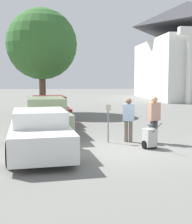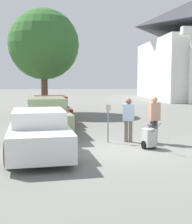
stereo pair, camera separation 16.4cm
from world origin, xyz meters
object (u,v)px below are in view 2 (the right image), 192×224
parked_car_sage (46,116)px  parking_meter (108,116)px  parked_car_white (39,132)px  church (191,46)px  person_worker (128,117)px  equipment_cart (149,137)px  person_supervisor (154,117)px  parked_car_maroon (50,111)px

parked_car_sage → parking_meter: 3.33m
parked_car_white → church: 29.85m
parked_car_white → person_worker: size_ratio=3.03×
parked_car_white → equipment_cart: (3.70, 0.26, -0.28)m
parked_car_sage → person_supervisor: bearing=-38.4°
parking_meter → person_supervisor: (1.68, -0.27, -0.00)m
parking_meter → parked_car_sage: bearing=137.2°
parked_car_sage → parked_car_white: bearing=-96.9°
parked_car_sage → parked_car_maroon: bearing=83.1°
parking_meter → church: bearing=61.8°
parked_car_maroon → equipment_cart: (3.70, -6.46, -0.29)m
church → parked_car_sage: bearing=-125.2°
parked_car_maroon → church: church is taller
parked_car_white → parked_car_maroon: parked_car_maroon is taller
person_supervisor → parked_car_sage: bearing=-52.1°
parked_car_white → parked_car_sage: bearing=83.1°
parked_car_maroon → person_worker: (3.21, -5.28, 0.26)m
person_worker → equipment_cart: size_ratio=1.65×
person_worker → person_supervisor: size_ratio=0.95×
parked_car_sage → parking_meter: (2.43, -2.25, 0.26)m
parked_car_white → church: (15.17, 25.14, 5.37)m
parked_car_sage → person_worker: bearing=-41.6°
person_worker → church: bearing=-100.6°
church → person_worker: bearing=-116.8°
parked_car_white → person_supervisor: person_supervisor is taller
parked_car_white → person_worker: (3.21, 1.43, 0.27)m
person_worker → person_supervisor: (0.90, -0.30, 0.06)m
person_worker → equipment_cart: (0.49, -1.18, -0.55)m
equipment_cart → parked_car_white: bearing=171.0°
parking_meter → equipment_cart: parking_meter is taller
parking_meter → equipment_cart: size_ratio=1.43×
person_worker → person_supervisor: person_supervisor is taller
person_worker → parking_meter: bearing=18.5°
parked_car_white → person_worker: person_worker is taller
parked_car_white → parked_car_maroon: 6.72m
parked_car_white → parking_meter: (2.43, 1.40, 0.33)m
person_supervisor → equipment_cart: 1.14m
person_supervisor → equipment_cart: bearing=44.6°
parking_meter → person_worker: size_ratio=0.87×
person_worker → person_supervisor: 0.95m
parked_car_maroon → parked_car_white: bearing=-96.9°
equipment_cart → church: bearing=52.3°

